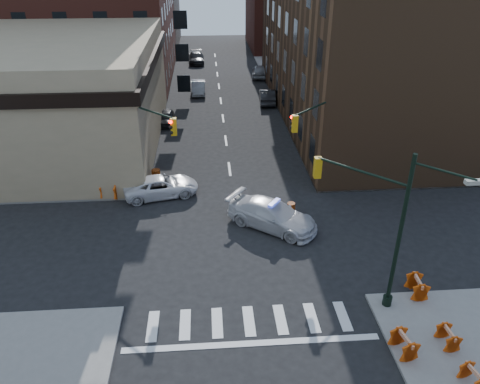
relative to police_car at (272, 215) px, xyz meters
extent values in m
plane|color=black|center=(-2.20, -1.37, -0.84)|extent=(140.00, 140.00, 0.00)
cube|color=gray|center=(-25.20, 31.38, -0.77)|extent=(34.00, 54.50, 0.15)
cube|color=gray|center=(20.80, 31.38, -0.77)|extent=(34.00, 54.50, 0.15)
cube|color=tan|center=(-19.20, 15.13, 3.66)|extent=(22.00, 22.00, 9.00)
cube|color=#503520|center=(10.80, 21.13, 6.16)|extent=(14.00, 34.00, 14.00)
cube|color=#58251C|center=(11.80, 56.63, 5.16)|extent=(16.00, 16.00, 12.00)
cylinder|color=black|center=(4.60, -7.67, 3.31)|extent=(0.20, 0.20, 8.00)
cylinder|color=black|center=(4.60, -7.67, -0.44)|extent=(0.44, 0.44, 0.50)
cylinder|color=black|center=(3.01, -6.08, 5.81)|extent=(3.27, 3.27, 0.12)
cube|color=#BF8C0C|center=(1.42, -4.49, 5.31)|extent=(0.35, 0.35, 1.05)
sphere|color=#FF0C05|center=(1.58, -4.33, 5.66)|extent=(0.22, 0.22, 0.22)
sphere|color=black|center=(1.58, -4.33, 5.33)|extent=(0.22, 0.22, 0.22)
sphere|color=black|center=(1.58, -4.33, 5.00)|extent=(0.22, 0.22, 0.22)
cylinder|color=black|center=(5.45, -8.52, 6.91)|extent=(1.91, 1.91, 0.10)
cube|color=#99998C|center=(6.30, -9.37, 6.81)|extent=(0.70, 0.25, 0.18)
cylinder|color=black|center=(-9.00, 4.93, 3.31)|extent=(0.20, 0.20, 8.00)
cylinder|color=black|center=(-9.00, 4.93, -0.44)|extent=(0.44, 0.44, 0.50)
cylinder|color=black|center=(-7.41, 3.34, 5.81)|extent=(3.27, 3.27, 0.12)
cube|color=#BF8C0C|center=(-5.82, 1.75, 5.31)|extent=(0.35, 0.35, 1.05)
sphere|color=#FF0C05|center=(-5.97, 1.59, 5.66)|extent=(0.22, 0.22, 0.22)
sphere|color=black|center=(-5.97, 1.59, 5.33)|extent=(0.22, 0.22, 0.22)
sphere|color=black|center=(-5.97, 1.59, 5.00)|extent=(0.22, 0.22, 0.22)
cylinder|color=black|center=(4.60, 4.93, 3.31)|extent=(0.20, 0.20, 8.00)
cylinder|color=black|center=(4.60, 4.93, -0.44)|extent=(0.44, 0.44, 0.50)
cylinder|color=black|center=(3.01, 3.34, 5.81)|extent=(3.27, 3.27, 0.12)
cube|color=#BF8C0C|center=(1.42, 1.75, 5.31)|extent=(0.35, 0.35, 1.05)
sphere|color=#FF0C05|center=(1.26, 1.90, 5.66)|extent=(0.22, 0.22, 0.22)
sphere|color=black|center=(1.26, 1.90, 5.33)|extent=(0.22, 0.22, 0.22)
sphere|color=black|center=(1.26, 1.90, 5.00)|extent=(0.22, 0.22, 0.22)
cylinder|color=black|center=(5.30, 24.63, 0.61)|extent=(0.24, 0.24, 2.60)
sphere|color=#8D5114|center=(5.30, 24.63, 2.66)|extent=(3.00, 3.00, 3.00)
cylinder|color=black|center=(5.30, 32.63, 0.61)|extent=(0.24, 0.24, 2.60)
sphere|color=#8D5114|center=(5.30, 32.63, 2.66)|extent=(3.00, 3.00, 3.00)
imported|color=silver|center=(0.00, 0.00, 0.00)|extent=(6.06, 5.36, 1.68)
imported|color=silver|center=(-7.21, 4.68, -0.12)|extent=(5.57, 3.49, 1.44)
imported|color=black|center=(-7.70, 19.44, -0.21)|extent=(1.71, 3.81, 1.27)
imported|color=gray|center=(-4.70, 29.65, -0.11)|extent=(1.58, 4.47, 1.47)
imported|color=black|center=(-5.04, 45.41, -0.07)|extent=(2.29, 5.39, 1.55)
imported|color=black|center=(2.90, 25.41, -0.08)|extent=(1.95, 4.74, 1.53)
imported|color=gray|center=(3.30, 36.63, -0.03)|extent=(2.49, 4.98, 1.63)
imported|color=black|center=(-11.14, 4.63, 0.15)|extent=(0.72, 0.71, 1.68)
imported|color=black|center=(-10.72, 4.63, 0.10)|extent=(0.94, 0.84, 1.59)
imported|color=#212931|center=(-12.28, 6.27, 0.21)|extent=(1.14, 0.91, 1.81)
cylinder|color=red|center=(1.40, 1.24, -0.38)|extent=(0.63, 0.63, 0.93)
cylinder|color=orange|center=(-7.70, 6.51, -0.28)|extent=(0.70, 0.70, 1.12)
camera|label=1|loc=(-3.85, -24.63, 14.93)|focal=35.00mm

